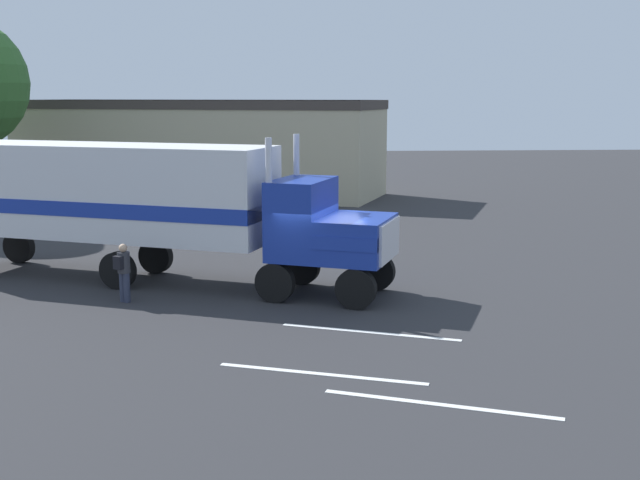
% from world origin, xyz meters
% --- Properties ---
extents(ground_plane, '(120.00, 120.00, 0.00)m').
position_xyz_m(ground_plane, '(0.00, 0.00, 0.00)').
color(ground_plane, '#2D2D30').
extents(lane_stripe_near, '(4.15, 1.76, 0.01)m').
position_xyz_m(lane_stripe_near, '(1.02, -3.50, 0.01)').
color(lane_stripe_near, silver).
rests_on(lane_stripe_near, ground_plane).
extents(lane_stripe_mid, '(4.20, 1.64, 0.01)m').
position_xyz_m(lane_stripe_mid, '(-0.34, -6.30, 0.01)').
color(lane_stripe_mid, silver).
rests_on(lane_stripe_mid, ground_plane).
extents(lane_stripe_far, '(4.14, 1.80, 0.01)m').
position_xyz_m(lane_stripe_far, '(1.72, -8.07, 0.01)').
color(lane_stripe_far, silver).
rests_on(lane_stripe_far, ground_plane).
extents(semi_truck, '(14.04, 7.70, 4.50)m').
position_xyz_m(semi_truck, '(-5.27, 2.36, 2.52)').
color(semi_truck, '#193399').
rests_on(semi_truck, ground_plane).
extents(person_bystander, '(0.44, 0.47, 1.63)m').
position_xyz_m(person_bystander, '(-5.34, -0.19, 0.89)').
color(person_bystander, '#2D3347').
rests_on(person_bystander, ground_plane).
extents(parked_car, '(4.64, 3.99, 1.57)m').
position_xyz_m(parked_car, '(-4.17, 10.48, 0.81)').
color(parked_car, '#B7B7BC').
rests_on(parked_car, ground_plane).
extents(building_backdrop, '(22.16, 13.71, 5.38)m').
position_xyz_m(building_backdrop, '(-5.45, 24.83, 2.90)').
color(building_backdrop, '#B7AD8C').
rests_on(building_backdrop, ground_plane).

